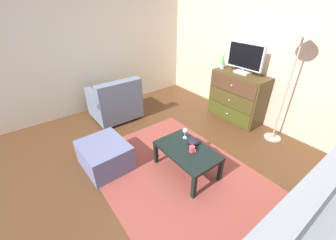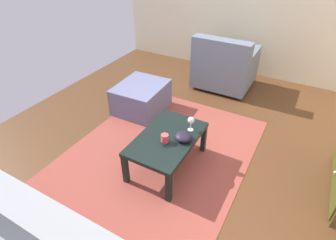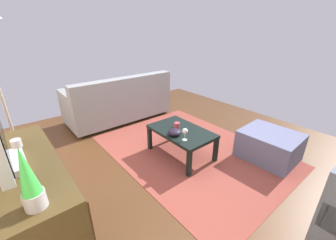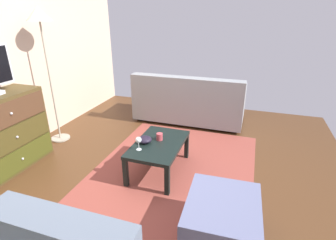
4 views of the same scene
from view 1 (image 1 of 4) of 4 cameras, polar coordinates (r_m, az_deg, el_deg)
name	(u,v)px [view 1 (image 1 of 4)]	position (r m, az deg, el deg)	size (l,w,h in m)	color
ground_plane	(178,163)	(3.26, 2.68, -11.51)	(5.59, 4.64, 0.05)	#51311B
wall_accent_rear	(272,56)	(4.19, 26.39, 15.30)	(5.59, 0.12, 2.54)	beige
wall_plain_left	(99,47)	(4.74, -18.19, 18.34)	(0.12, 4.64, 2.54)	beige
area_rug	(176,175)	(3.04, 2.20, -14.66)	(2.60, 1.90, 0.01)	brown
dresser	(237,97)	(4.33, 18.34, 6.00)	(1.04, 0.49, 0.94)	#493A1C
tv	(245,58)	(4.11, 20.27, 15.68)	(0.70, 0.18, 0.54)	silver
lava_lamp	(223,61)	(4.33, 14.77, 15.26)	(0.09, 0.09, 0.33)	#B7B7BC
coffee_table	(187,152)	(2.89, 5.21, -8.71)	(0.87, 0.55, 0.38)	black
wine_glass	(185,131)	(3.01, 4.67, -3.00)	(0.07, 0.07, 0.16)	silver
mug	(192,149)	(2.80, 6.59, -7.91)	(0.11, 0.08, 0.08)	#BD444B
bowl_decorative	(194,141)	(2.95, 7.03, -5.75)	(0.17, 0.17, 0.08)	black
armchair	(116,102)	(4.30, -14.10, 4.71)	(0.80, 0.86, 0.84)	#332319
ottoman	(105,155)	(3.19, -16.84, -9.11)	(0.70, 0.60, 0.38)	slate
standing_lamp	(302,42)	(3.59, 32.65, 17.41)	(0.32, 0.32, 1.88)	#A59E8C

